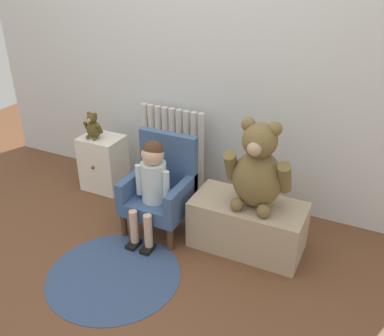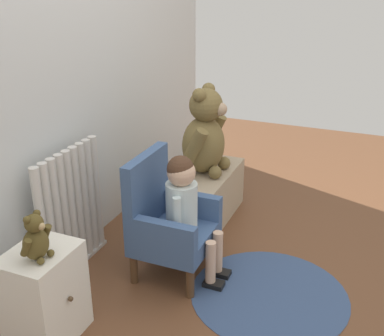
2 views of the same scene
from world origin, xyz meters
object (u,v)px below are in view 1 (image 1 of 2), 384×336
Objects in this scene: floor_rug at (114,275)px; child_armchair at (161,188)px; radiator at (173,151)px; low_bench at (247,225)px; child_figure at (152,177)px; large_teddy_bear at (258,170)px; small_dresser at (104,163)px; small_teddy_bear at (93,127)px.

child_armchair is at bearing 89.05° from floor_rug.
radiator is 0.97× the size of low_bench.
child_figure is 1.22× the size of large_teddy_bear.
child_armchair reaches higher than small_dresser.
small_dresser is (-0.53, -0.22, -0.12)m from radiator.
large_teddy_bear is (0.67, 0.15, 0.14)m from child_figure.
radiator is 0.64m from child_figure.
child_figure is 0.71m from low_bench.
low_bench is at bearing -10.11° from small_dresser.
radiator is at bearing 109.23° from child_armchair.
floor_rug is (-0.68, -0.63, -0.59)m from large_teddy_bear.
child_figure is 0.96× the size of low_bench.
radiator is 1.55× the size of small_dresser.
child_armchair is at bearing -176.68° from large_teddy_bear.
small_teddy_bear is (-0.74, 0.25, 0.24)m from child_armchair.
radiator is 0.99m from large_teddy_bear.
small_dresser is 0.83m from child_figure.
small_teddy_bear is (-1.41, 0.21, -0.04)m from large_teddy_bear.
child_armchair is 0.18m from child_figure.
child_figure is at bearing 88.82° from floor_rug.
low_bench is at bearing 177.27° from large_teddy_bear.
child_armchair is 0.72m from large_teddy_bear.
floor_rug is (0.69, -0.87, -0.23)m from small_dresser.
child_armchair is at bearing -70.77° from radiator.
small_teddy_bear is 1.24m from floor_rug.
radiator is 1.23× the size of large_teddy_bear.
small_dresser is 0.67× the size of child_armchair.
small_teddy_bear reaches higher than floor_rug.
small_teddy_bear is at bearing 161.62° from child_armchair.
floor_rug is at bearing -90.95° from child_armchair.
low_bench is 1.27× the size of large_teddy_bear.
child_armchair is 3.19× the size of small_teddy_bear.
large_teddy_bear is 0.70× the size of floor_rug.
child_armchair is at bearing -176.29° from low_bench.
radiator reaches higher than small_dresser.
radiator is 0.58m from small_dresser.
low_bench is 3.42× the size of small_teddy_bear.
child_figure reaches higher than low_bench.
child_armchair is 0.67m from floor_rug.
radiator is 0.94m from low_bench.
small_dresser reaches higher than floor_rug.
large_teddy_bear is 1.10m from floor_rug.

